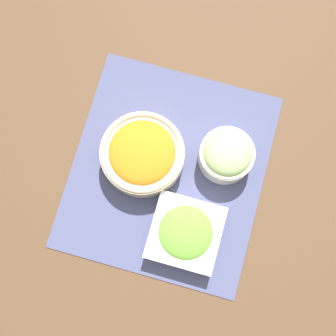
% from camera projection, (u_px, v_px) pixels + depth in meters
% --- Properties ---
extents(ground_plane, '(3.00, 3.00, 0.00)m').
position_uv_depth(ground_plane, '(168.00, 171.00, 1.03)').
color(ground_plane, '#513823').
extents(placemat, '(0.46, 0.41, 0.00)m').
position_uv_depth(placemat, '(168.00, 171.00, 1.02)').
color(placemat, '#474C70').
rests_on(placemat, ground_plane).
extents(carrot_bowl, '(0.18, 0.18, 0.07)m').
position_uv_depth(carrot_bowl, '(142.00, 154.00, 0.99)').
color(carrot_bowl, beige).
rests_on(carrot_bowl, placemat).
extents(lettuce_bowl, '(0.14, 0.14, 0.05)m').
position_uv_depth(lettuce_bowl, '(186.00, 233.00, 0.97)').
color(lettuce_bowl, white).
rests_on(lettuce_bowl, placemat).
extents(cucumber_bowl, '(0.12, 0.12, 0.08)m').
position_uv_depth(cucumber_bowl, '(227.00, 155.00, 0.99)').
color(cucumber_bowl, silver).
rests_on(cucumber_bowl, placemat).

